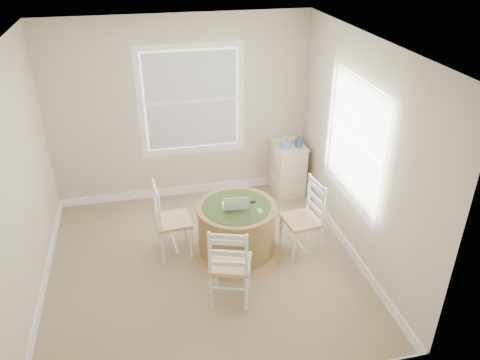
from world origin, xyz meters
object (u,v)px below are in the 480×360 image
object	(u,v)px
round_table	(237,228)
laptop	(235,205)
chair_right	(301,220)
corner_chest	(287,168)
chair_near	(230,263)
chair_left	(173,220)

from	to	relation	value
round_table	laptop	distance (m)	0.33
chair_right	corner_chest	size ratio (longest dim) A/B	1.23
chair_near	chair_right	size ratio (longest dim) A/B	1.00
round_table	chair_right	size ratio (longest dim) A/B	1.18
chair_left	chair_near	bearing A→B (deg)	-156.60
round_table	chair_near	xyz separation A→B (m)	(-0.23, -0.76, 0.11)
chair_left	chair_right	size ratio (longest dim) A/B	1.00
chair_near	chair_left	bearing A→B (deg)	-43.08
round_table	laptop	size ratio (longest dim) A/B	3.55
chair_left	laptop	size ratio (longest dim) A/B	3.01
round_table	chair_left	world-z (taller)	chair_left
chair_left	corner_chest	xyz separation A→B (m)	(1.80, 1.16, -0.09)
chair_left	corner_chest	world-z (taller)	chair_left
laptop	chair_left	bearing A→B (deg)	-8.33
chair_left	laptop	bearing A→B (deg)	-109.28
round_table	chair_left	size ratio (longest dim) A/B	1.18
round_table	corner_chest	world-z (taller)	corner_chest
chair_near	corner_chest	size ratio (longest dim) A/B	1.23
round_table	corner_chest	size ratio (longest dim) A/B	1.45
chair_left	chair_near	size ratio (longest dim) A/B	1.00
round_table	chair_right	world-z (taller)	chair_right
chair_right	chair_left	bearing A→B (deg)	-110.05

